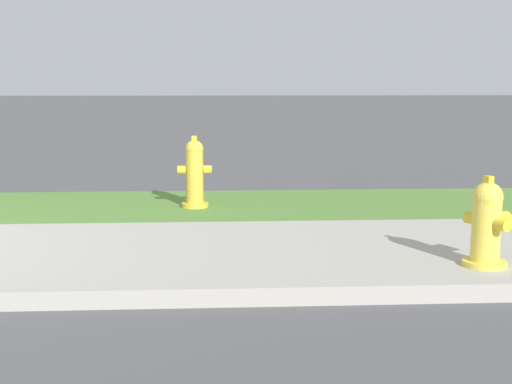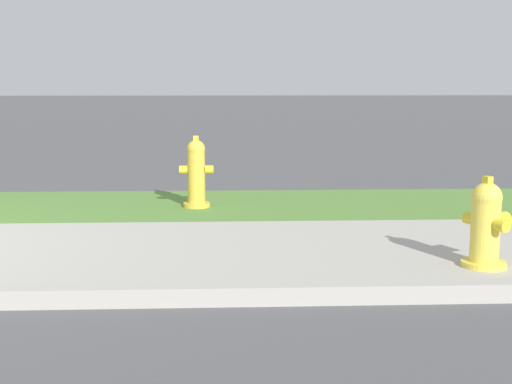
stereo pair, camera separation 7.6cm
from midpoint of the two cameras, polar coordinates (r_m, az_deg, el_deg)
The scene contains 2 objects.
fire_hydrant_across_street at distance 5.50m, azimuth 17.61°, elevation -2.48°, with size 0.37×0.39×0.68m.
fire_hydrant_by_grass_verge at distance 7.74m, azimuth -5.22°, elevation 1.52°, with size 0.37×0.34×0.78m.
Camera 1 is at (3.43, -5.57, 1.37)m, focal length 50.00 mm.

